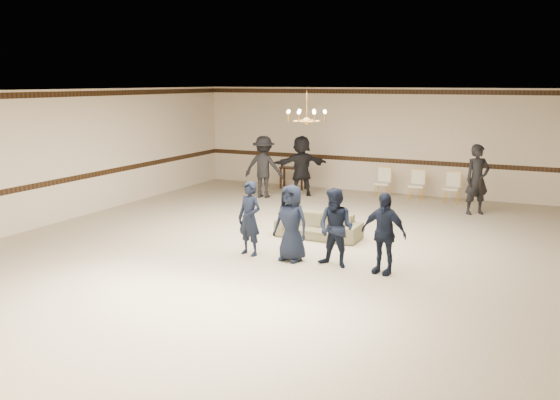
{
  "coord_description": "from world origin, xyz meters",
  "views": [
    {
      "loc": [
        5.02,
        -10.91,
        3.39
      ],
      "look_at": [
        0.08,
        -0.5,
        1.1
      ],
      "focal_mm": 38.47,
      "sensor_mm": 36.0,
      "label": 1
    }
  ],
  "objects_px": {
    "boy_d": "(383,233)",
    "console_table": "(293,178)",
    "boy_b": "(291,223)",
    "adult_right": "(477,180)",
    "adult_mid": "(301,166)",
    "banquet_chair_left": "(383,183)",
    "adult_left": "(264,167)",
    "banquet_chair_mid": "(417,185)",
    "chandelier": "(307,106)",
    "boy_c": "(336,228)",
    "settee": "(319,226)",
    "banquet_chair_right": "(452,188)",
    "boy_a": "(250,218)"
  },
  "relations": [
    {
      "from": "boy_d",
      "to": "console_table",
      "type": "bearing_deg",
      "value": 135.83
    },
    {
      "from": "boy_b",
      "to": "adult_right",
      "type": "relative_size",
      "value": 0.81
    },
    {
      "from": "adult_right",
      "to": "adult_mid",
      "type": "bearing_deg",
      "value": 137.3
    },
    {
      "from": "boy_d",
      "to": "adult_mid",
      "type": "distance_m",
      "value": 7.52
    },
    {
      "from": "boy_d",
      "to": "banquet_chair_left",
      "type": "distance_m",
      "value": 7.23
    },
    {
      "from": "adult_mid",
      "to": "adult_left",
      "type": "bearing_deg",
      "value": -3.19
    },
    {
      "from": "banquet_chair_mid",
      "to": "banquet_chair_left",
      "type": "bearing_deg",
      "value": 176.5
    },
    {
      "from": "boy_b",
      "to": "adult_right",
      "type": "xyz_separation_m",
      "value": [
        2.63,
        5.79,
        0.17
      ]
    },
    {
      "from": "chandelier",
      "to": "banquet_chair_mid",
      "type": "relative_size",
      "value": 1.07
    },
    {
      "from": "boy_c",
      "to": "boy_d",
      "type": "xyz_separation_m",
      "value": [
        0.9,
        0.0,
        0.0
      ]
    },
    {
      "from": "adult_right",
      "to": "banquet_chair_mid",
      "type": "relative_size",
      "value": 2.07
    },
    {
      "from": "adult_mid",
      "to": "banquet_chair_mid",
      "type": "xyz_separation_m",
      "value": [
        3.3,
        0.76,
        -0.47
      ]
    },
    {
      "from": "adult_mid",
      "to": "banquet_chair_mid",
      "type": "bearing_deg",
      "value": 151.95
    },
    {
      "from": "boy_d",
      "to": "boy_c",
      "type": "bearing_deg",
      "value": -169.0
    },
    {
      "from": "banquet_chair_left",
      "to": "adult_left",
      "type": "bearing_deg",
      "value": -153.53
    },
    {
      "from": "settee",
      "to": "banquet_chair_mid",
      "type": "xyz_separation_m",
      "value": [
        0.97,
        5.16,
        0.17
      ]
    },
    {
      "from": "banquet_chair_left",
      "to": "banquet_chair_right",
      "type": "distance_m",
      "value": 2.0
    },
    {
      "from": "banquet_chair_left",
      "to": "console_table",
      "type": "height_order",
      "value": "banquet_chair_left"
    },
    {
      "from": "boy_b",
      "to": "banquet_chair_left",
      "type": "distance_m",
      "value": 6.96
    },
    {
      "from": "boy_c",
      "to": "adult_left",
      "type": "relative_size",
      "value": 0.81
    },
    {
      "from": "banquet_chair_mid",
      "to": "boy_d",
      "type": "bearing_deg",
      "value": -85.52
    },
    {
      "from": "boy_a",
      "to": "boy_d",
      "type": "relative_size",
      "value": 1.0
    },
    {
      "from": "chandelier",
      "to": "console_table",
      "type": "relative_size",
      "value": 1.13
    },
    {
      "from": "boy_c",
      "to": "adult_mid",
      "type": "relative_size",
      "value": 0.81
    },
    {
      "from": "boy_a",
      "to": "settee",
      "type": "bearing_deg",
      "value": 80.07
    },
    {
      "from": "boy_a",
      "to": "banquet_chair_right",
      "type": "relative_size",
      "value": 1.69
    },
    {
      "from": "boy_c",
      "to": "adult_right",
      "type": "xyz_separation_m",
      "value": [
        1.73,
        5.79,
        0.17
      ]
    },
    {
      "from": "boy_c",
      "to": "settee",
      "type": "bearing_deg",
      "value": 129.13
    },
    {
      "from": "banquet_chair_mid",
      "to": "adult_right",
      "type": "bearing_deg",
      "value": -36.3
    },
    {
      "from": "boy_a",
      "to": "settee",
      "type": "height_order",
      "value": "boy_a"
    },
    {
      "from": "boy_c",
      "to": "adult_right",
      "type": "distance_m",
      "value": 6.04
    },
    {
      "from": "settee",
      "to": "banquet_chair_mid",
      "type": "bearing_deg",
      "value": 79.94
    },
    {
      "from": "boy_a",
      "to": "banquet_chair_mid",
      "type": "height_order",
      "value": "boy_a"
    },
    {
      "from": "boy_a",
      "to": "adult_left",
      "type": "xyz_separation_m",
      "value": [
        -2.47,
        5.49,
        0.17
      ]
    },
    {
      "from": "boy_b",
      "to": "adult_mid",
      "type": "relative_size",
      "value": 0.81
    },
    {
      "from": "adult_mid",
      "to": "banquet_chair_right",
      "type": "distance_m",
      "value": 4.39
    },
    {
      "from": "boy_c",
      "to": "console_table",
      "type": "height_order",
      "value": "boy_c"
    },
    {
      "from": "boy_a",
      "to": "banquet_chair_left",
      "type": "bearing_deg",
      "value": 96.93
    },
    {
      "from": "settee",
      "to": "adult_right",
      "type": "bearing_deg",
      "value": 55.83
    },
    {
      "from": "chandelier",
      "to": "banquet_chair_left",
      "type": "height_order",
      "value": "chandelier"
    },
    {
      "from": "boy_d",
      "to": "banquet_chair_left",
      "type": "height_order",
      "value": "boy_d"
    },
    {
      "from": "banquet_chair_left",
      "to": "banquet_chair_mid",
      "type": "xyz_separation_m",
      "value": [
        1.0,
        0.0,
        0.0
      ]
    },
    {
      "from": "banquet_chair_left",
      "to": "banquet_chair_right",
      "type": "xyz_separation_m",
      "value": [
        2.0,
        0.0,
        0.0
      ]
    },
    {
      "from": "adult_left",
      "to": "banquet_chair_right",
      "type": "xyz_separation_m",
      "value": [
        5.2,
        1.46,
        -0.47
      ]
    },
    {
      "from": "boy_a",
      "to": "boy_b",
      "type": "distance_m",
      "value": 0.9
    },
    {
      "from": "settee",
      "to": "adult_mid",
      "type": "bearing_deg",
      "value": 118.5
    },
    {
      "from": "boy_b",
      "to": "adult_left",
      "type": "relative_size",
      "value": 0.81
    },
    {
      "from": "banquet_chair_right",
      "to": "console_table",
      "type": "bearing_deg",
      "value": -179.03
    },
    {
      "from": "boy_a",
      "to": "banquet_chair_left",
      "type": "height_order",
      "value": "boy_a"
    },
    {
      "from": "boy_b",
      "to": "boy_d",
      "type": "relative_size",
      "value": 1.0
    }
  ]
}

